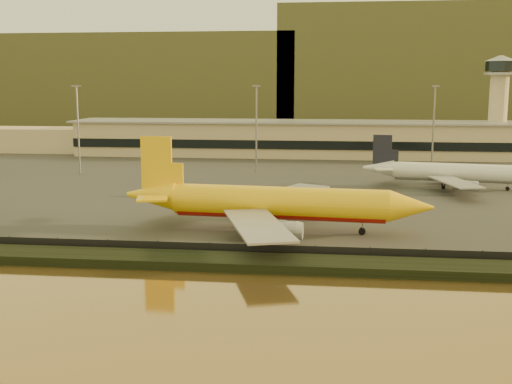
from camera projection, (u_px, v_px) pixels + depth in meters
ground at (259, 239)px, 109.34m from camera, size 900.00×900.00×0.00m
embankment at (245, 262)px, 92.59m from camera, size 320.00×7.00×1.40m
tarmac at (293, 167)px, 202.29m from camera, size 320.00×220.00×0.20m
perimeter_fence at (249, 251)px, 96.40m from camera, size 300.00×0.05×2.20m
terminal_building at (259, 139)px, 232.87m from camera, size 202.00×25.00×12.60m
control_tower at (499, 96)px, 225.65m from camera, size 11.20×11.20×35.50m
apron_light_masts at (343, 121)px, 178.33m from camera, size 152.20×12.20×25.40m
distant_hills at (286, 75)px, 439.23m from camera, size 470.00×160.00×70.00m
dhl_cargo_jet at (274, 203)px, 113.88m from camera, size 55.45×54.16×16.56m
white_narrowbody_jet at (454, 173)px, 160.05m from camera, size 45.22×43.69×13.01m
gse_vehicle_yellow at (351, 207)px, 131.28m from camera, size 4.28×2.54×1.80m
gse_vehicle_white at (150, 193)px, 149.39m from camera, size 3.72×1.86×1.63m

